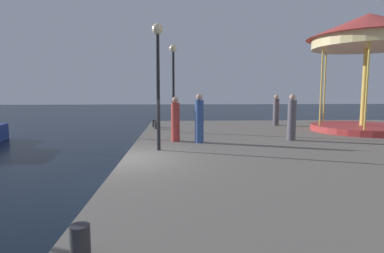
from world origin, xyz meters
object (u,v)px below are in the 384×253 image
Objects in this scene: carousel at (368,43)px; lamp_post_mid_promenade at (173,73)px; bollard_south at (80,241)px; person_mid_promenade at (175,121)px; person_near_carousel at (199,120)px; lamp_post_near_edge at (158,64)px; person_by_the_water at (292,119)px; person_far_corner at (276,111)px; bollard_north at (157,125)px; bollard_center at (154,123)px.

carousel is 9.59m from lamp_post_mid_promenade.
person_mid_promenade is at bearing 82.53° from bollard_south.
person_near_carousel is 1.01m from person_mid_promenade.
lamp_post_near_edge is 5.99m from person_by_the_water.
bollard_south is 0.22× the size of person_far_corner.
bollard_north is 0.21× the size of person_near_carousel.
bollard_north is 7.09m from person_far_corner.
lamp_post_near_edge is 4.77m from lamp_post_mid_promenade.
person_near_carousel is (2.07, 8.37, 0.69)m from bollard_south.
person_mid_promenade is at bearing -76.59° from bollard_north.
person_near_carousel is at bearing -69.09° from bollard_center.
bollard_center is 0.22× the size of person_mid_promenade.
lamp_post_near_edge is at bearing -84.89° from bollard_center.
bollard_south is 0.21× the size of person_near_carousel.
person_by_the_water is 0.99× the size of person_near_carousel.
person_by_the_water is 5.71m from person_far_corner.
bollard_north is 0.97m from bollard_center.
person_far_corner is at bearing 78.08° from person_by_the_water.
lamp_post_near_edge reaches higher than bollard_center.
lamp_post_near_edge is 2.23× the size of person_by_the_water.
lamp_post_near_edge reaches higher than person_mid_promenade.
carousel is at bearing -8.47° from bollard_north.
lamp_post_near_edge reaches higher than person_by_the_water.
bollard_south is 16.03m from person_far_corner.
person_near_carousel reaches higher than bollard_north.
person_far_corner is at bearing 3.52° from bollard_center.
person_mid_promenade is at bearing 156.51° from person_near_carousel.
bollard_south is 10.60m from person_by_the_water.
lamp_post_mid_promenade reaches higher than bollard_south.
lamp_post_mid_promenade is 10.55× the size of bollard_south.
bollard_south is 8.65m from person_near_carousel.
lamp_post_near_edge is at bearing -106.63° from person_mid_promenade.
bollard_north is 0.22× the size of person_mid_promenade.
person_far_corner reaches higher than bollard_south.
person_near_carousel is at bearing -67.33° from bollard_north.
person_by_the_water is 4.74m from person_mid_promenade.
person_mid_promenade is at bearing -88.21° from lamp_post_mid_promenade.
carousel is 16.09m from bollard_south.
bollard_north is at bearing -78.20° from bollard_center.
person_mid_promenade is (0.09, -2.84, -2.06)m from lamp_post_mid_promenade.
person_far_corner is (5.92, 5.60, 0.02)m from person_mid_promenade.
bollard_south is at bearing -97.47° from person_mid_promenade.
lamp_post_near_edge is 2.85m from person_mid_promenade.
bollard_south and bollard_center have the same top height.
carousel reaches higher than person_mid_promenade.
person_mid_promenade is at bearing -164.15° from carousel.
bollard_north is 7.15m from person_by_the_water.
person_far_corner is (1.18, 5.59, -0.03)m from person_by_the_water.
lamp_post_near_edge is 2.91m from person_near_carousel.
person_by_the_water is (5.74, -4.20, 0.68)m from bollard_north.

